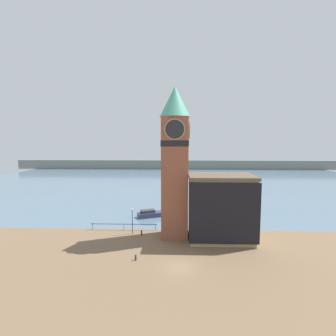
% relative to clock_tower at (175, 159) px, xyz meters
% --- Properties ---
extents(ground_plane, '(160.00, 160.00, 0.00)m').
position_rel_clock_tower_xyz_m(ground_plane, '(0.69, -10.72, -12.91)').
color(ground_plane, brown).
extents(water, '(160.00, 120.00, 0.00)m').
position_rel_clock_tower_xyz_m(water, '(0.69, 62.97, -12.91)').
color(water, slate).
rests_on(water, ground_plane).
extents(far_shoreline, '(180.00, 3.00, 5.00)m').
position_rel_clock_tower_xyz_m(far_shoreline, '(0.69, 102.97, -10.41)').
color(far_shoreline, gray).
rests_on(far_shoreline, water).
extents(pier_railing, '(11.90, 0.08, 1.09)m').
position_rel_clock_tower_xyz_m(pier_railing, '(-9.08, 2.72, -11.95)').
color(pier_railing, '#232328').
rests_on(pier_railing, ground_plane).
extents(clock_tower, '(4.88, 4.88, 24.38)m').
position_rel_clock_tower_xyz_m(clock_tower, '(0.00, 0.00, 0.00)').
color(clock_tower, brown).
rests_on(clock_tower, ground_plane).
extents(pier_building, '(10.41, 7.50, 10.45)m').
position_rel_clock_tower_xyz_m(pier_building, '(7.37, -0.97, -7.66)').
color(pier_building, tan).
rests_on(pier_building, ground_plane).
extents(boat_near, '(6.76, 4.41, 1.58)m').
position_rel_clock_tower_xyz_m(boat_near, '(-4.80, 11.02, -12.30)').
color(boat_near, '#333856').
rests_on(boat_near, water).
extents(mooring_bollard_near, '(0.25, 0.25, 0.78)m').
position_rel_clock_tower_xyz_m(mooring_bollard_near, '(-5.08, -9.06, -12.48)').
color(mooring_bollard_near, '#2D2D33').
rests_on(mooring_bollard_near, ground_plane).
extents(mooring_bollard_far, '(0.27, 0.27, 0.83)m').
position_rel_clock_tower_xyz_m(mooring_bollard_far, '(-5.61, 0.41, -12.46)').
color(mooring_bollard_far, '#2D2D33').
rests_on(mooring_bollard_far, ground_plane).
extents(lamp_post, '(0.32, 0.32, 4.38)m').
position_rel_clock_tower_xyz_m(lamp_post, '(-7.23, 0.89, -9.89)').
color(lamp_post, black).
rests_on(lamp_post, ground_plane).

